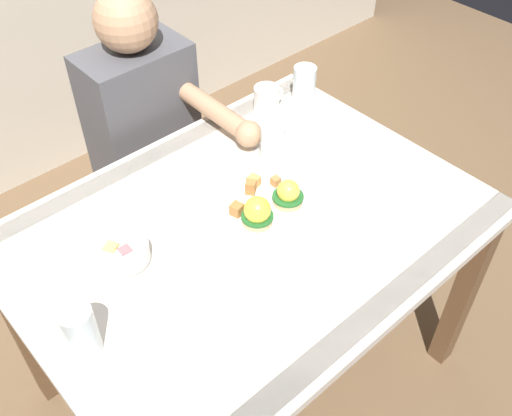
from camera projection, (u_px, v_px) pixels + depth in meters
name	position (u px, v px, depth m)	size (l,w,h in m)	color
ground_plane	(250.00, 371.00, 2.05)	(6.00, 6.00, 0.00)	brown
dining_table	(249.00, 251.00, 1.60)	(1.20, 0.90, 0.74)	silver
eggs_benedict_plate	(270.00, 207.00, 1.54)	(0.27, 0.27, 0.09)	white
fruit_bowl	(125.00, 253.00, 1.42)	(0.12, 0.12, 0.06)	white
coffee_mug	(267.00, 100.00, 1.85)	(0.11, 0.08, 0.09)	white
fork	(406.00, 182.00, 1.64)	(0.16, 0.03, 0.00)	silver
water_glass_near	(82.00, 334.00, 1.22)	(0.07, 0.07, 0.13)	silver
water_glass_far	(273.00, 145.00, 1.68)	(0.07, 0.07, 0.12)	silver
water_glass_extra	(304.00, 86.00, 1.90)	(0.07, 0.07, 0.12)	silver
diner_person	(150.00, 134.00, 1.96)	(0.34, 0.54, 1.14)	#33333D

